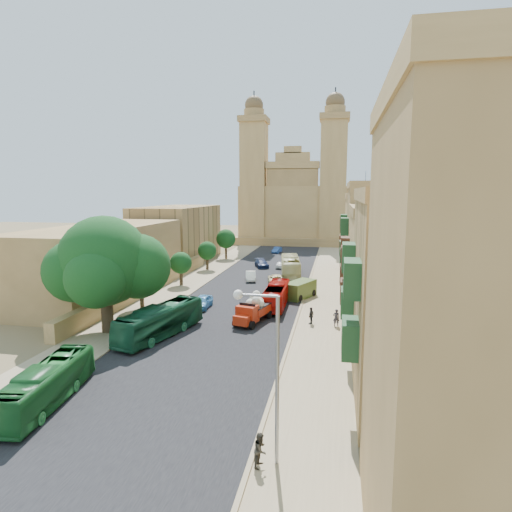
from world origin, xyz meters
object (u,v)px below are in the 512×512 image
(church, at_px, (295,204))
(street_tree_c, at_px, (207,251))
(street_tree_b, at_px, (181,263))
(bus_cream_east, at_px, (291,267))
(street_tree_d, at_px, (226,239))
(street_tree_a, at_px, (141,275))
(bus_green_north, at_px, (161,321))
(pedestrian_c, at_px, (311,316))
(car_dkblue, at_px, (262,263))
(ficus_tree, at_px, (106,264))
(car_blue_a, at_px, (202,302))
(car_blue_b, at_px, (277,250))
(pedestrian_a, at_px, (336,318))
(car_cream, at_px, (277,279))
(car_white_b, at_px, (280,265))
(red_truck, at_px, (253,309))
(olive_pickup, at_px, (300,290))
(bus_red_east, at_px, (276,295))
(car_white_a, at_px, (251,276))
(pedestrian_b, at_px, (261,450))
(streetlamp, at_px, (267,356))
(bus_green_south, at_px, (46,385))

(church, relative_size, street_tree_c, 7.81)
(street_tree_b, relative_size, bus_cream_east, 0.41)
(street_tree_d, bearing_deg, street_tree_a, -90.00)
(bus_green_north, relative_size, pedestrian_c, 6.03)
(street_tree_a, height_order, car_dkblue, street_tree_a)
(ficus_tree, distance_m, car_blue_a, 12.31)
(bus_cream_east, bearing_deg, street_tree_a, 47.85)
(street_tree_b, xyz_separation_m, car_blue_b, (8.49, 33.47, -2.43))
(street_tree_a, bearing_deg, pedestrian_a, -6.87)
(bus_cream_east, distance_m, car_blue_b, 25.44)
(ficus_tree, xyz_separation_m, car_blue_b, (7.90, 53.46, -5.62))
(ficus_tree, height_order, car_cream, ficus_tree)
(street_tree_b, relative_size, pedestrian_a, 2.74)
(church, xyz_separation_m, car_white_b, (1.54, -38.86, -8.96))
(street_tree_b, xyz_separation_m, red_truck, (12.87, -14.81, -1.72))
(pedestrian_a, bearing_deg, street_tree_d, -70.89)
(olive_pickup, bearing_deg, bus_red_east, -116.29)
(car_cream, bearing_deg, ficus_tree, 51.09)
(bus_green_north, bearing_deg, church, 101.24)
(car_white_b, bearing_deg, church, -85.09)
(street_tree_a, xyz_separation_m, car_cream, (12.69, 14.98, -2.98))
(street_tree_d, xyz_separation_m, pedestrian_a, (20.84, -38.51, -2.94))
(bus_green_north, bearing_deg, bus_red_east, 68.42)
(street_tree_d, bearing_deg, car_white_a, -65.71)
(car_white_b, bearing_deg, street_tree_c, 20.64)
(street_tree_a, height_order, olive_pickup, street_tree_a)
(car_white_b, distance_m, pedestrian_b, 52.46)
(car_blue_a, relative_size, car_white_a, 1.02)
(car_dkblue, bearing_deg, pedestrian_a, -89.10)
(bus_cream_east, distance_m, pedestrian_c, 23.36)
(olive_pickup, xyz_separation_m, bus_red_east, (-2.21, -4.48, 0.30))
(street_tree_b, distance_m, streetlamp, 40.18)
(car_blue_a, bearing_deg, church, 85.37)
(streetlamp, distance_m, bus_cream_east, 44.95)
(street_tree_b, height_order, olive_pickup, street_tree_b)
(car_blue_b, distance_m, pedestrian_c, 48.77)
(car_white_b, bearing_deg, bus_cream_east, 111.71)
(street_tree_a, distance_m, car_blue_b, 46.35)
(car_white_b, bearing_deg, pedestrian_a, 109.71)
(street_tree_c, bearing_deg, pedestrian_c, -54.89)
(bus_green_north, xyz_separation_m, bus_cream_east, (8.29, 28.89, 0.14))
(street_tree_d, distance_m, bus_red_east, 35.57)
(bus_green_north, relative_size, bus_red_east, 1.11)
(streetlamp, relative_size, car_white_b, 2.51)
(car_blue_b, bearing_deg, pedestrian_a, -67.49)
(street_tree_d, xyz_separation_m, car_white_a, (8.71, -19.31, -3.12))
(bus_red_east, xyz_separation_m, car_cream, (-1.59, 11.46, -0.57))
(church, bearing_deg, car_blue_b, -94.09)
(street_tree_a, xyz_separation_m, street_tree_b, (0.00, 12.00, -0.62))
(olive_pickup, xyz_separation_m, bus_green_south, (-12.55, -28.97, 0.25))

